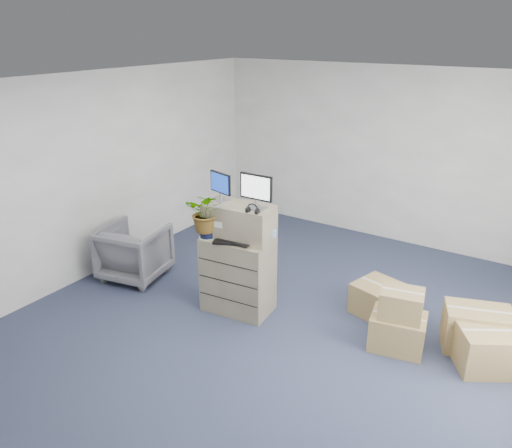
# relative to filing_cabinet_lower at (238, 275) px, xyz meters

# --- Properties ---
(ground) EXTENTS (7.00, 7.00, 0.00)m
(ground) POSITION_rel_filing_cabinet_lower_xyz_m (0.68, -0.27, -0.48)
(ground) COLOR #23293F
(ground) RESTS_ON ground
(wall_back) EXTENTS (6.00, 0.02, 2.80)m
(wall_back) POSITION_rel_filing_cabinet_lower_xyz_m (0.68, 3.24, 0.92)
(wall_back) COLOR #B7B4AE
(wall_back) RESTS_ON ground
(filing_cabinet_lower) EXTENTS (0.88, 0.59, 0.97)m
(filing_cabinet_lower) POSITION_rel_filing_cabinet_lower_xyz_m (0.00, 0.00, 0.00)
(filing_cabinet_lower) COLOR #83755A
(filing_cabinet_lower) RESTS_ON ground
(filing_cabinet_upper) EXTENTS (0.87, 0.50, 0.41)m
(filing_cabinet_upper) POSITION_rel_filing_cabinet_lower_xyz_m (-0.00, 0.05, 0.69)
(filing_cabinet_upper) COLOR #83755A
(filing_cabinet_upper) RESTS_ON filing_cabinet_lower
(monitor_left) EXTENTS (0.35, 0.18, 0.35)m
(monitor_left) POSITION_rel_filing_cabinet_lower_xyz_m (-0.27, 0.05, 1.09)
(monitor_left) COLOR #99999E
(monitor_left) RESTS_ON filing_cabinet_upper
(monitor_right) EXTENTS (0.41, 0.16, 0.41)m
(monitor_right) POSITION_rel_filing_cabinet_lower_xyz_m (0.24, 0.05, 1.13)
(monitor_right) COLOR #99999E
(monitor_right) RESTS_ON filing_cabinet_upper
(headphones) EXTENTS (0.15, 0.03, 0.14)m
(headphones) POSITION_rel_filing_cabinet_lower_xyz_m (0.28, -0.08, 0.94)
(headphones) COLOR black
(headphones) RESTS_ON filing_cabinet_upper
(keyboard) EXTENTS (0.53, 0.38, 0.03)m
(keyboard) POSITION_rel_filing_cabinet_lower_xyz_m (0.04, -0.11, 0.50)
(keyboard) COLOR black
(keyboard) RESTS_ON filing_cabinet_lower
(mouse) EXTENTS (0.09, 0.07, 0.03)m
(mouse) POSITION_rel_filing_cabinet_lower_xyz_m (0.33, -0.09, 0.50)
(mouse) COLOR silver
(mouse) RESTS_ON filing_cabinet_lower
(water_bottle) EXTENTS (0.07, 0.07, 0.25)m
(water_bottle) POSITION_rel_filing_cabinet_lower_xyz_m (0.08, 0.03, 0.61)
(water_bottle) COLOR gray
(water_bottle) RESTS_ON filing_cabinet_lower
(phone_dock) EXTENTS (0.06, 0.05, 0.13)m
(phone_dock) POSITION_rel_filing_cabinet_lower_xyz_m (-0.02, 0.02, 0.53)
(phone_dock) COLOR silver
(phone_dock) RESTS_ON filing_cabinet_lower
(external_drive) EXTENTS (0.20, 0.17, 0.05)m
(external_drive) POSITION_rel_filing_cabinet_lower_xyz_m (0.30, 0.14, 0.51)
(external_drive) COLOR black
(external_drive) RESTS_ON filing_cabinet_lower
(tissue_box) EXTENTS (0.25, 0.19, 0.08)m
(tissue_box) POSITION_rel_filing_cabinet_lower_xyz_m (0.31, 0.17, 0.58)
(tissue_box) COLOR #4380E6
(tissue_box) RESTS_ON external_drive
(potted_plant) EXTENTS (0.57, 0.60, 0.47)m
(potted_plant) POSITION_rel_filing_cabinet_lower_xyz_m (-0.31, -0.18, 0.75)
(potted_plant) COLOR #A9C7A0
(potted_plant) RESTS_ON filing_cabinet_lower
(office_chair) EXTENTS (0.96, 0.92, 0.84)m
(office_chair) POSITION_rel_filing_cabinet_lower_xyz_m (-1.72, -0.08, -0.06)
(office_chair) COLOR #5C5B60
(office_chair) RESTS_ON ground
(cardboard_boxes) EXTENTS (2.06, 1.18, 0.71)m
(cardboard_boxes) POSITION_rel_filing_cabinet_lower_xyz_m (2.27, 0.58, -0.23)
(cardboard_boxes) COLOR olive
(cardboard_boxes) RESTS_ON ground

